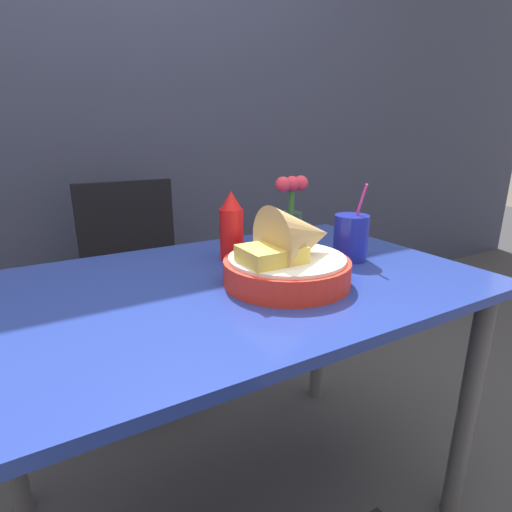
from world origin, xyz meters
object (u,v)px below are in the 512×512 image
at_px(chair_far_window, 136,271).
at_px(flower_vase, 291,208).
at_px(food_basket, 291,256).
at_px(drink_cup, 351,239).
at_px(ketchup_bottle, 232,227).

distance_m(chair_far_window, flower_vase, 0.75).
distance_m(food_basket, flower_vase, 0.41).
bearing_deg(chair_far_window, drink_cup, -63.61).
height_order(food_basket, ketchup_bottle, ketchup_bottle).
distance_m(drink_cup, flower_vase, 0.27).
distance_m(chair_far_window, ketchup_bottle, 0.73).
bearing_deg(drink_cup, food_basket, -165.23).
xyz_separation_m(food_basket, ketchup_bottle, (-0.04, 0.24, 0.03)).
bearing_deg(flower_vase, ketchup_bottle, -160.03).
bearing_deg(flower_vase, drink_cup, -87.07).
bearing_deg(ketchup_bottle, drink_cup, -31.06).
relative_size(food_basket, flower_vase, 1.42).
xyz_separation_m(ketchup_bottle, drink_cup, (0.29, -0.17, -0.03)).
relative_size(ketchup_bottle, flower_vase, 0.91).
height_order(chair_far_window, flower_vase, flower_vase).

